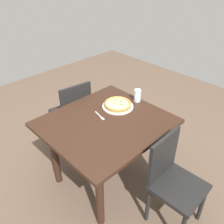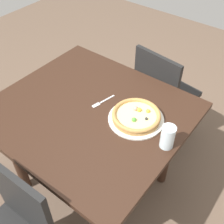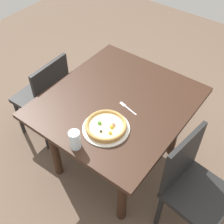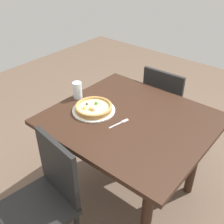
{
  "view_description": "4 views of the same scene",
  "coord_description": "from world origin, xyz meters",
  "px_view_note": "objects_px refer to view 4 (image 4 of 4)",
  "views": [
    {
      "loc": [
        1.23,
        1.34,
        2.06
      ],
      "look_at": [
        -0.13,
        -0.05,
        0.78
      ],
      "focal_mm": 38.61,
      "sensor_mm": 36.0,
      "label": 1
    },
    {
      "loc": [
        -0.84,
        0.86,
        1.88
      ],
      "look_at": [
        -0.13,
        -0.05,
        0.78
      ],
      "focal_mm": 44.83,
      "sensor_mm": 36.0,
      "label": 2
    },
    {
      "loc": [
        -1.22,
        -0.87,
        2.19
      ],
      "look_at": [
        -0.13,
        -0.05,
        0.78
      ],
      "focal_mm": 45.81,
      "sensor_mm": 36.0,
      "label": 3
    },
    {
      "loc": [
        0.9,
        -1.29,
        1.85
      ],
      "look_at": [
        -0.13,
        -0.05,
        0.78
      ],
      "focal_mm": 43.38,
      "sensor_mm": 36.0,
      "label": 4
    }
  ],
  "objects_px": {
    "fork": "(120,123)",
    "dining_table": "(130,132)",
    "chair_far": "(166,106)",
    "pizza": "(94,107)",
    "plate": "(94,110)",
    "chair_near": "(45,199)",
    "drinking_glass": "(77,90)"
  },
  "relations": [
    {
      "from": "drinking_glass",
      "to": "chair_near",
      "type": "bearing_deg",
      "value": -61.08
    },
    {
      "from": "fork",
      "to": "drinking_glass",
      "type": "height_order",
      "value": "drinking_glass"
    },
    {
      "from": "chair_far",
      "to": "pizza",
      "type": "xyz_separation_m",
      "value": [
        -0.16,
        -0.81,
        0.31
      ]
    },
    {
      "from": "pizza",
      "to": "chair_far",
      "type": "bearing_deg",
      "value": 78.55
    },
    {
      "from": "plate",
      "to": "drinking_glass",
      "type": "distance_m",
      "value": 0.24
    },
    {
      "from": "pizza",
      "to": "drinking_glass",
      "type": "bearing_deg",
      "value": 164.86
    },
    {
      "from": "dining_table",
      "to": "chair_far",
      "type": "relative_size",
      "value": 1.26
    },
    {
      "from": "chair_near",
      "to": "drinking_glass",
      "type": "height_order",
      "value": "drinking_glass"
    },
    {
      "from": "plate",
      "to": "drinking_glass",
      "type": "relative_size",
      "value": 2.37
    },
    {
      "from": "plate",
      "to": "fork",
      "type": "xyz_separation_m",
      "value": [
        0.24,
        0.01,
        -0.0
      ]
    },
    {
      "from": "fork",
      "to": "drinking_glass",
      "type": "distance_m",
      "value": 0.48
    },
    {
      "from": "chair_far",
      "to": "drinking_glass",
      "type": "xyz_separation_m",
      "value": [
        -0.39,
        -0.75,
        0.35
      ]
    },
    {
      "from": "dining_table",
      "to": "plate",
      "type": "xyz_separation_m",
      "value": [
        -0.26,
        -0.1,
        0.13
      ]
    },
    {
      "from": "plate",
      "to": "dining_table",
      "type": "bearing_deg",
      "value": 20.98
    },
    {
      "from": "fork",
      "to": "dining_table",
      "type": "bearing_deg",
      "value": 1.52
    },
    {
      "from": "dining_table",
      "to": "chair_far",
      "type": "xyz_separation_m",
      "value": [
        -0.1,
        0.71,
        -0.16
      ]
    },
    {
      "from": "chair_near",
      "to": "chair_far",
      "type": "height_order",
      "value": "same"
    },
    {
      "from": "dining_table",
      "to": "chair_near",
      "type": "distance_m",
      "value": 0.74
    },
    {
      "from": "plate",
      "to": "pizza",
      "type": "distance_m",
      "value": 0.03
    },
    {
      "from": "pizza",
      "to": "fork",
      "type": "xyz_separation_m",
      "value": [
        0.24,
        0.01,
        -0.03
      ]
    },
    {
      "from": "plate",
      "to": "chair_near",
      "type": "bearing_deg",
      "value": -76.74
    },
    {
      "from": "dining_table",
      "to": "pizza",
      "type": "relative_size",
      "value": 4.02
    },
    {
      "from": "pizza",
      "to": "drinking_glass",
      "type": "distance_m",
      "value": 0.24
    },
    {
      "from": "dining_table",
      "to": "drinking_glass",
      "type": "relative_size",
      "value": 8.32
    },
    {
      "from": "fork",
      "to": "plate",
      "type": "bearing_deg",
      "value": 103.62
    },
    {
      "from": "dining_table",
      "to": "chair_far",
      "type": "distance_m",
      "value": 0.74
    },
    {
      "from": "chair_near",
      "to": "pizza",
      "type": "xyz_separation_m",
      "value": [
        -0.14,
        0.61,
        0.31
      ]
    },
    {
      "from": "dining_table",
      "to": "pizza",
      "type": "height_order",
      "value": "pizza"
    },
    {
      "from": "dining_table",
      "to": "plate",
      "type": "distance_m",
      "value": 0.31
    },
    {
      "from": "dining_table",
      "to": "fork",
      "type": "relative_size",
      "value": 6.69
    },
    {
      "from": "pizza",
      "to": "dining_table",
      "type": "bearing_deg",
      "value": 21.05
    },
    {
      "from": "chair_near",
      "to": "plate",
      "type": "relative_size",
      "value": 2.78
    }
  ]
}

